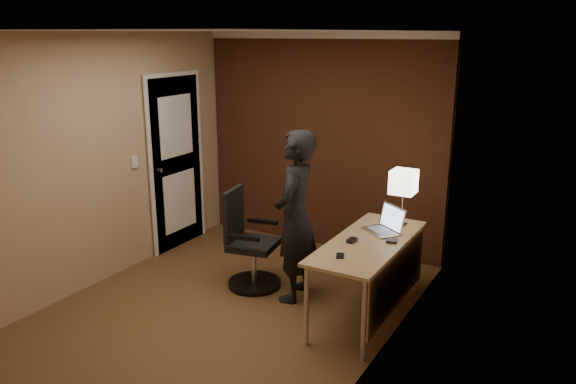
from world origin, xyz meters
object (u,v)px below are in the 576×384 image
object	(u,v)px
desk	(376,256)
laptop	(387,225)
mouse	(352,240)
person	(295,216)
desk_lamp	(403,183)
phone	(340,256)
wallet	(392,241)
office_chair	(248,245)

from	to	relation	value
desk	laptop	world-z (taller)	laptop
mouse	person	world-z (taller)	person
desk_lamp	laptop	xyz separation A→B (m)	(-0.06, -0.23, -0.35)
desk	phone	xyz separation A→B (m)	(-0.14, -0.45, 0.13)
mouse	wallet	bearing A→B (deg)	36.19
desk_lamp	laptop	bearing A→B (deg)	-105.32
laptop	phone	bearing A→B (deg)	-99.03
person	wallet	bearing A→B (deg)	82.68
mouse	desk_lamp	bearing A→B (deg)	75.95
phone	wallet	size ratio (longest dim) A/B	1.05
mouse	desk	bearing A→B (deg)	33.79
desk	desk_lamp	distance (m)	0.77
desk	office_chair	bearing A→B (deg)	179.23
laptop	mouse	distance (m)	0.44
wallet	person	xyz separation A→B (m)	(-0.94, -0.05, 0.08)
desk	phone	bearing A→B (deg)	-107.81
desk_lamp	office_chair	size ratio (longest dim) A/B	0.54
desk_lamp	wallet	xyz separation A→B (m)	(0.07, -0.46, -0.41)
desk_lamp	office_chair	bearing A→B (deg)	-159.57
wallet	office_chair	xyz separation A→B (m)	(-1.47, -0.06, -0.31)
person	desk	bearing A→B (deg)	77.76
desk	phone	world-z (taller)	phone
laptop	wallet	size ratio (longest dim) A/B	3.81
desk	laptop	bearing A→B (deg)	94.43
wallet	person	distance (m)	0.94
office_chair	phone	bearing A→B (deg)	-21.01
desk	laptop	distance (m)	0.36
office_chair	person	distance (m)	0.66
laptop	office_chair	distance (m)	1.41
desk_lamp	office_chair	distance (m)	1.65
laptop	office_chair	xyz separation A→B (m)	(-1.34, -0.29, -0.36)
desk	wallet	bearing A→B (deg)	34.47
laptop	person	distance (m)	0.85
desk	mouse	size ratio (longest dim) A/B	15.00
desk	wallet	size ratio (longest dim) A/B	13.64
desk	laptop	size ratio (longest dim) A/B	3.58
mouse	office_chair	world-z (taller)	office_chair
phone	person	distance (m)	0.84
desk_lamp	wallet	size ratio (longest dim) A/B	4.86
wallet	person	world-z (taller)	person
mouse	person	xyz separation A→B (m)	(-0.64, 0.13, 0.08)
desk	desk_lamp	world-z (taller)	desk_lamp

